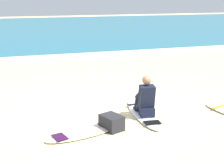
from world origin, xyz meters
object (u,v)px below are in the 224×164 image
Objects in this scene: surfboard_spare_near at (84,133)px; beach_bag at (112,122)px; surfboard_main at (143,113)px; surfer_seated at (145,99)px.

surfboard_spare_near is 3.73× the size of beach_bag.
surfboard_main is 1.18m from beach_bag.
beach_bag is at bearing -155.23° from surfer_seated.
surfer_seated is 0.53× the size of surfboard_spare_near.
beach_bag is (-0.98, -0.45, -0.28)m from surfer_seated.
surfboard_main is at bearing 31.25° from beach_bag.
surfboard_spare_near is (-1.60, -0.51, -0.40)m from surfer_seated.
surfboard_main and surfboard_spare_near have the same top height.
beach_bag reaches higher than surfboard_main.
surfer_seated is at bearing 17.73° from surfboard_spare_near.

